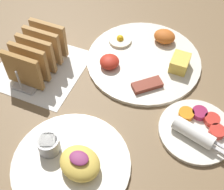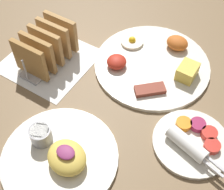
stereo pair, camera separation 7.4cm
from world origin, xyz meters
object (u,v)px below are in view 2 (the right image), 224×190
plate_condiments (192,141)px  plate_foreground (60,155)px  plate_breakfast (154,63)px  toast_rack (47,47)px

plate_condiments → plate_foreground: (-0.23, -0.18, 0.00)m
plate_breakfast → plate_foreground: bearing=-97.1°
plate_breakfast → plate_condiments: size_ratio=1.74×
plate_breakfast → plate_foreground: (-0.04, -0.35, 0.00)m
plate_foreground → plate_breakfast: bearing=82.9°
plate_foreground → toast_rack: 0.30m
plate_foreground → plate_condiments: bearing=39.0°
plate_foreground → toast_rack: bearing=133.4°
plate_condiments → toast_rack: bearing=175.4°
plate_breakfast → toast_rack: size_ratio=1.71×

